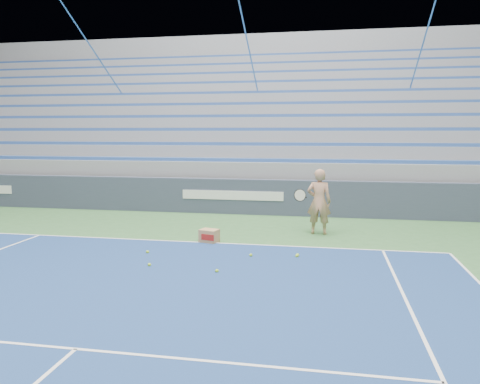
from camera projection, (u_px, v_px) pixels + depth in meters
name	position (u px, v px, depth m)	size (l,w,h in m)	color
sponsor_barrier	(233.00, 196.00, 14.71)	(30.00, 0.32, 1.10)	#353C51
bleachers	(259.00, 137.00, 20.06)	(31.00, 9.15, 7.30)	gray
tennis_player	(319.00, 202.00, 11.71)	(0.92, 0.84, 1.65)	tan
ball_box	(209.00, 236.00, 10.90)	(0.48, 0.41, 0.31)	#AC8053
tennis_ball_0	(297.00, 256.00, 9.60)	(0.07, 0.07, 0.07)	#A4D52B
tennis_ball_1	(149.00, 265.00, 8.96)	(0.07, 0.07, 0.07)	#A4D52B
tennis_ball_2	(251.00, 255.00, 9.66)	(0.07, 0.07, 0.07)	#A4D52B
tennis_ball_3	(201.00, 234.00, 11.66)	(0.07, 0.07, 0.07)	#A4D52B
tennis_ball_4	(217.00, 271.00, 8.57)	(0.07, 0.07, 0.07)	#A4D52B
tennis_ball_5	(298.00, 255.00, 9.67)	(0.07, 0.07, 0.07)	#A4D52B
tennis_ball_6	(206.00, 237.00, 11.33)	(0.07, 0.07, 0.07)	#A4D52B
tennis_ball_7	(148.00, 252.00, 9.92)	(0.07, 0.07, 0.07)	#A4D52B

